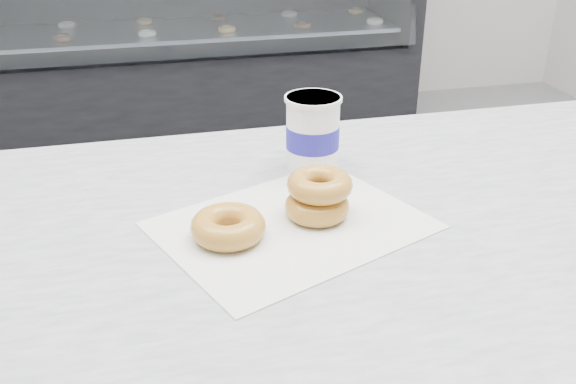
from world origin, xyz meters
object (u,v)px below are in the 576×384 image
at_px(display_case, 186,46).
at_px(donut_stack, 318,195).
at_px(donut_single, 228,226).
at_px(coffee_cup, 313,132).

xyz_separation_m(display_case, donut_stack, (-0.05, -2.70, 0.44)).
height_order(display_case, donut_single, display_case).
distance_m(donut_single, donut_stack, 0.13).
bearing_deg(donut_stack, donut_single, -166.91).
distance_m(donut_stack, coffee_cup, 0.17).
height_order(donut_single, donut_stack, donut_stack).
xyz_separation_m(donut_stack, coffee_cup, (0.04, 0.16, 0.03)).
height_order(display_case, coffee_cup, display_case).
xyz_separation_m(display_case, coffee_cup, (-0.01, -2.54, 0.47)).
bearing_deg(display_case, coffee_cup, -90.32).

